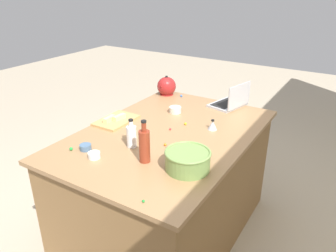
{
  "coord_description": "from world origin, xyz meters",
  "views": [
    {
      "loc": [
        1.83,
        1.13,
        1.92
      ],
      "look_at": [
        0.0,
        0.0,
        0.95
      ],
      "focal_mm": 35.16,
      "sensor_mm": 36.0,
      "label": 1
    }
  ],
  "objects_px": {
    "ramekin_small": "(175,110)",
    "laptop": "(231,102)",
    "kettle": "(166,87)",
    "butter_stick_right": "(119,117)",
    "ramekin_medium": "(94,155)",
    "mixing_bowl_large": "(188,160)",
    "ramekin_wide": "(86,147)",
    "bottle_soy": "(144,145)",
    "butter_stick_left": "(109,119)",
    "kitchen_timer": "(213,125)",
    "cutting_board": "(116,120)",
    "bottle_vinegar": "(132,136)"
  },
  "relations": [
    {
      "from": "bottle_soy",
      "to": "ramekin_small",
      "type": "bearing_deg",
      "value": -162.5
    },
    {
      "from": "ramekin_wide",
      "to": "bottle_vinegar",
      "type": "bearing_deg",
      "value": 130.36
    },
    {
      "from": "cutting_board",
      "to": "kitchen_timer",
      "type": "distance_m",
      "value": 0.75
    },
    {
      "from": "butter_stick_right",
      "to": "butter_stick_left",
      "type": "bearing_deg",
      "value": -34.4
    },
    {
      "from": "ramekin_medium",
      "to": "kitchen_timer",
      "type": "bearing_deg",
      "value": 149.94
    },
    {
      "from": "butter_stick_right",
      "to": "bottle_vinegar",
      "type": "bearing_deg",
      "value": 50.12
    },
    {
      "from": "bottle_soy",
      "to": "butter_stick_right",
      "type": "relative_size",
      "value": 2.46
    },
    {
      "from": "mixing_bowl_large",
      "to": "cutting_board",
      "type": "relative_size",
      "value": 0.8
    },
    {
      "from": "kettle",
      "to": "ramekin_medium",
      "type": "height_order",
      "value": "kettle"
    },
    {
      "from": "bottle_vinegar",
      "to": "ramekin_small",
      "type": "xyz_separation_m",
      "value": [
        -0.67,
        -0.06,
        -0.05
      ]
    },
    {
      "from": "laptop",
      "to": "bottle_vinegar",
      "type": "xyz_separation_m",
      "value": [
        1.04,
        -0.28,
        0.03
      ]
    },
    {
      "from": "butter_stick_left",
      "to": "butter_stick_right",
      "type": "height_order",
      "value": "same"
    },
    {
      "from": "ramekin_medium",
      "to": "butter_stick_right",
      "type": "bearing_deg",
      "value": -156.4
    },
    {
      "from": "butter_stick_right",
      "to": "ramekin_small",
      "type": "relative_size",
      "value": 1.1
    },
    {
      "from": "bottle_soy",
      "to": "ramekin_medium",
      "type": "distance_m",
      "value": 0.33
    },
    {
      "from": "butter_stick_left",
      "to": "cutting_board",
      "type": "bearing_deg",
      "value": 157.3
    },
    {
      "from": "butter_stick_left",
      "to": "butter_stick_right",
      "type": "bearing_deg",
      "value": 145.6
    },
    {
      "from": "laptop",
      "to": "ramekin_medium",
      "type": "xyz_separation_m",
      "value": [
        1.29,
        -0.39,
        -0.03
      ]
    },
    {
      "from": "bottle_vinegar",
      "to": "butter_stick_right",
      "type": "distance_m",
      "value": 0.44
    },
    {
      "from": "mixing_bowl_large",
      "to": "kettle",
      "type": "relative_size",
      "value": 1.27
    },
    {
      "from": "butter_stick_right",
      "to": "ramekin_wide",
      "type": "xyz_separation_m",
      "value": [
        0.48,
        0.11,
        -0.02
      ]
    },
    {
      "from": "butter_stick_right",
      "to": "kitchen_timer",
      "type": "distance_m",
      "value": 0.72
    },
    {
      "from": "bottle_soy",
      "to": "butter_stick_left",
      "type": "relative_size",
      "value": 2.46
    },
    {
      "from": "kitchen_timer",
      "to": "butter_stick_left",
      "type": "bearing_deg",
      "value": -66.6
    },
    {
      "from": "bottle_vinegar",
      "to": "mixing_bowl_large",
      "type": "bearing_deg",
      "value": 82.92
    },
    {
      "from": "laptop",
      "to": "butter_stick_right",
      "type": "relative_size",
      "value": 3.22
    },
    {
      "from": "butter_stick_left",
      "to": "ramekin_wide",
      "type": "relative_size",
      "value": 1.47
    },
    {
      "from": "kettle",
      "to": "ramekin_medium",
      "type": "bearing_deg",
      "value": 11.72
    },
    {
      "from": "kitchen_timer",
      "to": "kettle",
      "type": "bearing_deg",
      "value": -125.2
    },
    {
      "from": "laptop",
      "to": "kettle",
      "type": "bearing_deg",
      "value": -88.76
    },
    {
      "from": "ramekin_small",
      "to": "ramekin_medium",
      "type": "distance_m",
      "value": 0.92
    },
    {
      "from": "laptop",
      "to": "butter_stick_right",
      "type": "distance_m",
      "value": 0.98
    },
    {
      "from": "bottle_soy",
      "to": "kitchen_timer",
      "type": "bearing_deg",
      "value": 166.3
    },
    {
      "from": "cutting_board",
      "to": "ramekin_medium",
      "type": "bearing_deg",
      "value": 26.14
    },
    {
      "from": "mixing_bowl_large",
      "to": "cutting_board",
      "type": "distance_m",
      "value": 0.87
    },
    {
      "from": "ramekin_medium",
      "to": "ramekin_wide",
      "type": "xyz_separation_m",
      "value": [
        -0.05,
        -0.12,
        -0.0
      ]
    },
    {
      "from": "mixing_bowl_large",
      "to": "ramekin_wide",
      "type": "xyz_separation_m",
      "value": [
        0.14,
        -0.68,
        -0.04
      ]
    },
    {
      "from": "laptop",
      "to": "ramekin_wide",
      "type": "bearing_deg",
      "value": -22.28
    },
    {
      "from": "kettle",
      "to": "ramekin_wide",
      "type": "xyz_separation_m",
      "value": [
        1.22,
        0.14,
        -0.06
      ]
    },
    {
      "from": "mixing_bowl_large",
      "to": "kettle",
      "type": "height_order",
      "value": "kettle"
    },
    {
      "from": "mixing_bowl_large",
      "to": "butter_stick_right",
      "type": "relative_size",
      "value": 2.46
    },
    {
      "from": "laptop",
      "to": "bottle_soy",
      "type": "relative_size",
      "value": 1.31
    },
    {
      "from": "kettle",
      "to": "kitchen_timer",
      "type": "bearing_deg",
      "value": 54.8
    },
    {
      "from": "butter_stick_left",
      "to": "ramekin_medium",
      "type": "height_order",
      "value": "butter_stick_left"
    },
    {
      "from": "kettle",
      "to": "ramekin_small",
      "type": "distance_m",
      "value": 0.48
    },
    {
      "from": "laptop",
      "to": "ramekin_medium",
      "type": "bearing_deg",
      "value": -16.65
    },
    {
      "from": "kettle",
      "to": "butter_stick_left",
      "type": "bearing_deg",
      "value": -0.73
    },
    {
      "from": "laptop",
      "to": "ramekin_small",
      "type": "bearing_deg",
      "value": -42.47
    },
    {
      "from": "ramekin_small",
      "to": "laptop",
      "type": "bearing_deg",
      "value": 137.53
    },
    {
      "from": "bottle_vinegar",
      "to": "cutting_board",
      "type": "bearing_deg",
      "value": -126.87
    }
  ]
}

